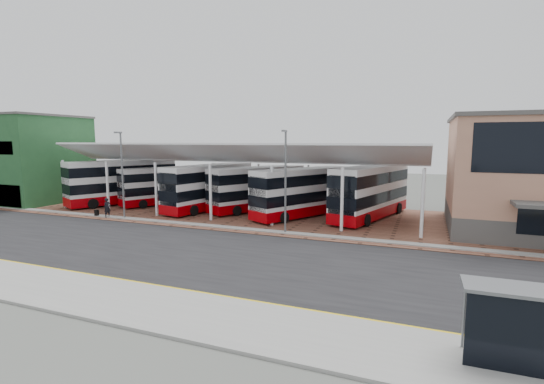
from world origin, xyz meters
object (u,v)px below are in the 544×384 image
Objects in this scene: pedestrian at (107,208)px; bus_shelter at (527,321)px; bus_4 at (302,193)px; bus_0 at (122,182)px; bus_5 at (371,192)px; bus_1 at (166,186)px; bus_2 at (209,187)px; bus_3 at (257,189)px.

pedestrian is 34.32m from bus_shelter.
bus_4 is at bearing 121.64° from bus_shelter.
bus_0 reaches higher than bus_4.
bus_shelter is (14.05, -22.04, -0.61)m from bus_4.
bus_4 is 6.01× the size of pedestrian.
bus_shelter is at bearing -30.13° from bus_4.
bus_1 is at bearing -163.37° from bus_5.
bus_0 is 27.76m from bus_5.
bus_2 is at bearing -26.49° from pedestrian.
bus_2 is 1.08× the size of bus_3.
bus_2 is at bearing 27.08° from bus_0.
bus_0 is at bearing 147.55° from bus_shelter.
bus_4 is 26.15m from bus_shelter.
pedestrian is at bearing -63.60° from bus_1.
bus_1 is at bearing 42.92° from bus_0.
bus_3 is (11.33, 0.16, 0.16)m from bus_1.
bus_3 is 14.63m from pedestrian.
bus_5 is (11.52, 0.07, 0.18)m from bus_3.
bus_3 is at bearing -168.41° from bus_4.
bus_0 is 6.57× the size of pedestrian.
bus_3 is at bearing 31.35° from bus_0.
bus_0 reaches higher than bus_2.
bus_shelter is at bearing -30.14° from bus_2.
bus_4 reaches higher than bus_3.
bus_1 is (4.84, 1.53, -0.39)m from bus_0.
bus_5 is (6.19, 1.57, 0.14)m from bus_4.
bus_3 is at bearing 28.98° from bus_1.
bus_2 is at bearing -153.45° from bus_4.
bus_1 is 38.61m from bus_shelter.
bus_5 is 3.76× the size of bus_shelter.
bus_3 is 5.54m from bus_4.
pedestrian is (-0.26, -8.65, -1.16)m from bus_1.
bus_0 is at bearing -160.31° from bus_5.
bus_3 is at bearing -37.52° from pedestrian.
bus_2 reaches higher than pedestrian.
bus_0 reaches higher than bus_1.
bus_4 is at bearing -51.41° from pedestrian.
bus_0 is 1.00× the size of bus_5.
bus_2 is 0.96× the size of bus_5.
bus_0 is 21.51m from bus_4.
bus_4 is (10.28, -0.15, -0.05)m from bus_2.
bus_2 reaches higher than bus_shelter.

